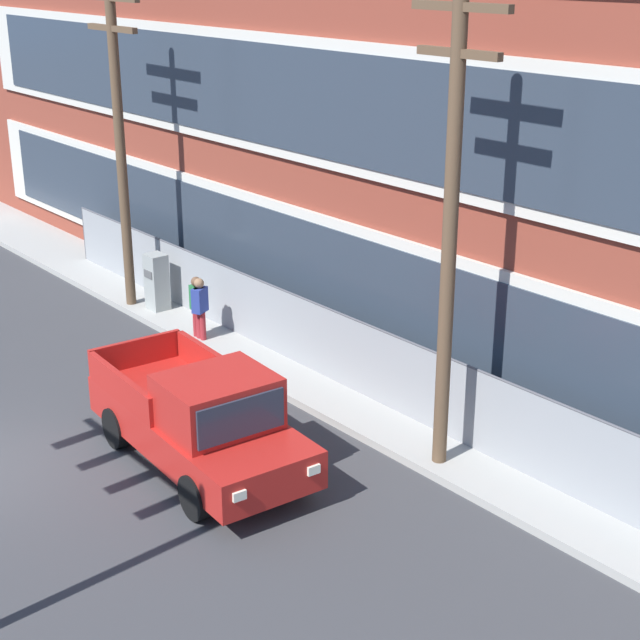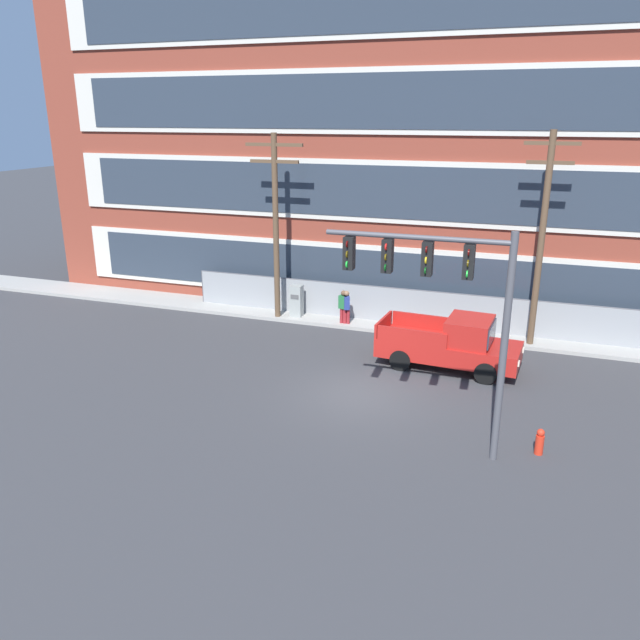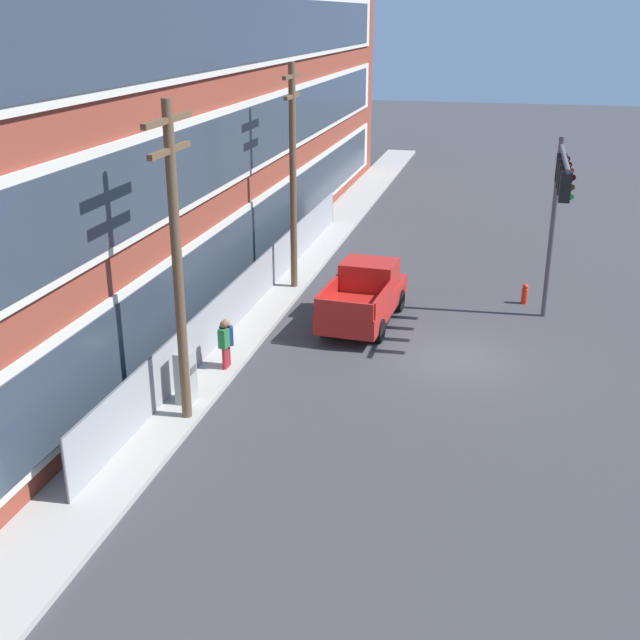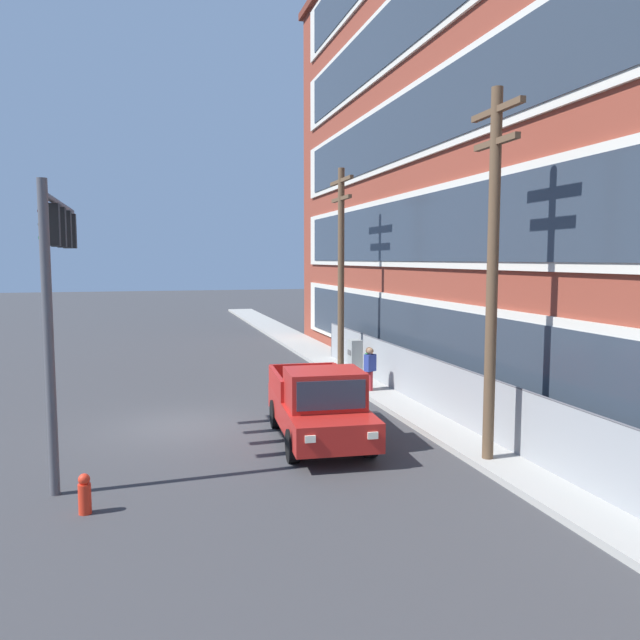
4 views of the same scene
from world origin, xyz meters
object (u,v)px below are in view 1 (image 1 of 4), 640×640
pickup_truck_red (202,420)px  pedestrian_by_fence (200,307)px  utility_pole_near_corner (119,133)px  pedestrian_near_cabinet (197,305)px  utility_pole_midblock (450,220)px  electrical_cabinet (157,285)px

pickup_truck_red → pedestrian_by_fence: 6.10m
pickup_truck_red → pedestrian_by_fence: size_ratio=3.20×
utility_pole_near_corner → pedestrian_near_cabinet: 4.90m
pedestrian_near_cabinet → pedestrian_by_fence: size_ratio=1.00×
pickup_truck_red → pedestrian_by_fence: pickup_truck_red is taller
utility_pole_near_corner → pedestrian_by_fence: utility_pole_near_corner is taller
pedestrian_by_fence → pedestrian_near_cabinet: bearing=177.7°
pedestrian_near_cabinet → pedestrian_by_fence: bearing=-2.3°
utility_pole_near_corner → pedestrian_near_cabinet: size_ratio=4.97×
pickup_truck_red → utility_pole_near_corner: size_ratio=0.64×
utility_pole_midblock → utility_pole_near_corner: bearing=-179.5°
utility_pole_near_corner → electrical_cabinet: bearing=22.5°
pickup_truck_red → electrical_cabinet: pickup_truck_red is taller
utility_pole_midblock → pedestrian_near_cabinet: bearing=-179.7°
pickup_truck_red → pedestrian_near_cabinet: 6.22m
pickup_truck_red → pedestrian_near_cabinet: (-5.29, 3.29, 0.02)m
utility_pole_near_corner → electrical_cabinet: 3.96m
pedestrian_near_cabinet → pedestrian_by_fence: same height
pedestrian_by_fence → utility_pole_near_corner: bearing=-179.1°
pickup_truck_red → utility_pole_midblock: utility_pole_midblock is taller
electrical_cabinet → utility_pole_midblock: bearing=-1.3°
pickup_truck_red → electrical_cabinet: size_ratio=3.28×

